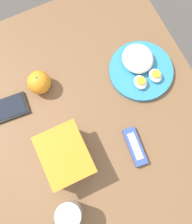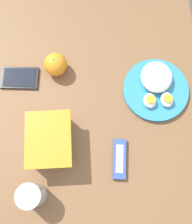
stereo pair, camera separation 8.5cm
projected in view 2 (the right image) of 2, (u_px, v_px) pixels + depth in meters
name	position (u px, v px, depth m)	size (l,w,h in m)	color
ground_plane	(89.00, 146.00, 1.57)	(10.00, 10.00, 0.00)	#4C4742
table	(84.00, 124.00, 0.97)	(0.98, 0.84, 0.71)	brown
food_container	(51.00, 141.00, 0.82)	(0.17, 0.14, 0.10)	white
orange_fruit	(55.00, 65.00, 0.89)	(0.08, 0.08, 0.08)	orange
rice_plate	(156.00, 86.00, 0.89)	(0.22, 0.22, 0.06)	teal
candy_bar	(119.00, 159.00, 0.84)	(0.13, 0.05, 0.02)	#334C9E
cell_phone	(20.00, 78.00, 0.91)	(0.09, 0.14, 0.01)	black
drinking_glass	(32.00, 195.00, 0.77)	(0.07, 0.07, 0.10)	silver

